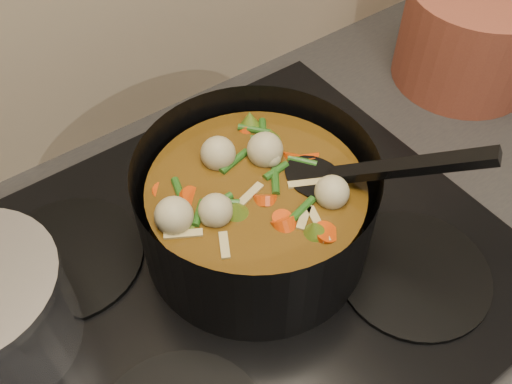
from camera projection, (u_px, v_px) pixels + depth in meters
stovetop at (239, 270)px, 0.69m from camera, size 0.62×0.54×0.03m
stockpot at (257, 209)px, 0.66m from camera, size 0.35×0.35×0.20m
terracotta_crock at (472, 36)px, 0.89m from camera, size 0.23×0.23×0.15m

